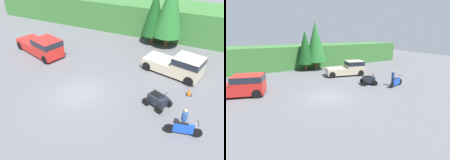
% 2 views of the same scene
% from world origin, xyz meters
% --- Properties ---
extents(ground_plane, '(80.00, 80.00, 0.00)m').
position_xyz_m(ground_plane, '(0.00, 0.00, 0.00)').
color(ground_plane, '#5B5B60').
extents(hillside_backdrop, '(44.00, 6.00, 3.64)m').
position_xyz_m(hillside_backdrop, '(0.00, 16.00, 1.82)').
color(hillside_backdrop, '#387033').
rests_on(hillside_backdrop, ground_plane).
extents(tree_left, '(2.67, 2.67, 6.07)m').
position_xyz_m(tree_left, '(2.22, 12.10, 3.57)').
color(tree_left, brown).
rests_on(tree_left, ground_plane).
extents(tree_mid_left, '(3.27, 3.27, 7.44)m').
position_xyz_m(tree_mid_left, '(3.86, 11.89, 4.38)').
color(tree_mid_left, brown).
rests_on(tree_mid_left, ground_plane).
extents(pickup_truck_red, '(6.29, 3.75, 1.98)m').
position_xyz_m(pickup_truck_red, '(-7.15, 4.23, 1.04)').
color(pickup_truck_red, red).
rests_on(pickup_truck_red, ground_plane).
extents(pickup_truck_second, '(5.46, 3.24, 1.98)m').
position_xyz_m(pickup_truck_second, '(6.33, 6.18, 1.03)').
color(pickup_truck_second, beige).
rests_on(pickup_truck_second, ground_plane).
extents(dirt_bike, '(2.29, 0.76, 1.18)m').
position_xyz_m(dirt_bike, '(8.09, -0.87, 0.49)').
color(dirt_bike, black).
rests_on(dirt_bike, ground_plane).
extents(quad_atv, '(2.15, 1.92, 1.28)m').
position_xyz_m(quad_atv, '(5.89, 1.23, 0.50)').
color(quad_atv, black).
rests_on(quad_atv, ground_plane).
extents(rider_person, '(0.38, 0.38, 1.71)m').
position_xyz_m(rider_person, '(7.99, -0.43, 0.93)').
color(rider_person, navy).
rests_on(rider_person, ground_plane).
extents(traffic_cone, '(0.42, 0.42, 0.55)m').
position_xyz_m(traffic_cone, '(7.81, 3.58, 0.25)').
color(traffic_cone, black).
rests_on(traffic_cone, ground_plane).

